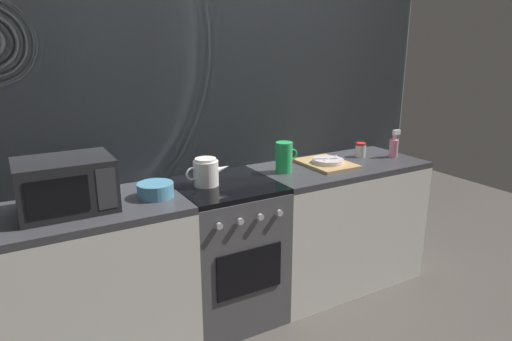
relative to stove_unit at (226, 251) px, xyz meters
name	(u,v)px	position (x,y,z in m)	size (l,w,h in m)	color
ground_plane	(228,313)	(0.00, 0.00, -0.45)	(8.00, 8.00, 0.00)	#47423D
back_wall	(202,126)	(0.00, 0.32, 0.75)	(3.60, 0.05, 2.40)	gray
counter_left	(76,289)	(-0.90, 0.00, 0.00)	(1.20, 0.60, 0.90)	silver
stove_unit	(226,251)	(0.00, 0.00, 0.00)	(0.60, 0.63, 0.90)	#4C4C51
counter_right	(337,223)	(0.90, 0.00, 0.00)	(1.20, 0.60, 0.90)	silver
microwave	(65,185)	(-0.89, 0.00, 0.59)	(0.46, 0.35, 0.27)	black
kettle	(206,172)	(-0.11, 0.03, 0.53)	(0.28, 0.15, 0.17)	white
mixing_bowl	(155,190)	(-0.44, -0.03, 0.49)	(0.20, 0.20, 0.08)	teal
pitcher	(284,157)	(0.45, 0.03, 0.55)	(0.16, 0.11, 0.20)	green
dish_pile	(327,163)	(0.80, 0.02, 0.47)	(0.30, 0.40, 0.06)	tan
spice_jar	(361,150)	(1.16, 0.09, 0.50)	(0.08, 0.08, 0.10)	silver
spray_bottle	(394,146)	(1.37, -0.04, 0.53)	(0.08, 0.06, 0.20)	pink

